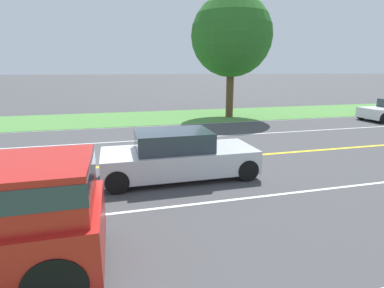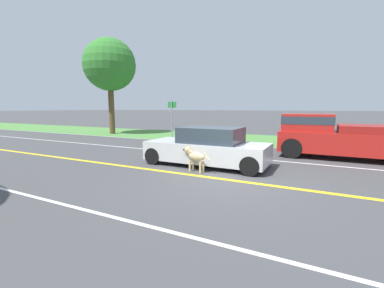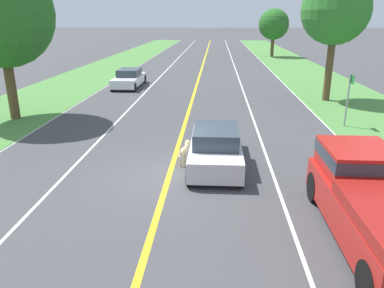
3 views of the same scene
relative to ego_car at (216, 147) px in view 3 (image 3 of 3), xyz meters
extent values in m
plane|color=#424244|center=(-1.54, -1.24, -0.65)|extent=(400.00, 400.00, 0.00)
cube|color=yellow|center=(-1.54, -1.24, -0.65)|extent=(0.18, 160.00, 0.01)
cube|color=white|center=(1.96, -1.24, -0.65)|extent=(0.10, 160.00, 0.01)
cube|color=white|center=(-5.04, -1.24, -0.65)|extent=(0.10, 160.00, 0.01)
cube|color=silver|center=(0.00, 0.04, -0.14)|extent=(1.78, 4.47, 0.68)
cube|color=#2D3842|center=(0.00, -0.14, 0.48)|extent=(1.53, 2.15, 0.56)
cylinder|color=black|center=(0.80, 1.87, -0.34)|extent=(0.22, 0.63, 0.63)
cylinder|color=black|center=(0.80, -1.78, -0.34)|extent=(0.22, 0.63, 0.63)
cylinder|color=black|center=(-0.80, 1.87, -0.34)|extent=(0.22, 0.63, 0.63)
cylinder|color=black|center=(-0.80, -1.78, -0.34)|extent=(0.22, 0.63, 0.63)
ellipsoid|color=#D1B784|center=(-1.12, -0.10, -0.13)|extent=(0.39, 0.70, 0.28)
cylinder|color=#D1B784|center=(-0.99, 0.11, -0.46)|extent=(0.07, 0.07, 0.39)
cylinder|color=#D1B784|center=(-1.12, -0.34, -0.46)|extent=(0.07, 0.07, 0.39)
cylinder|color=#D1B784|center=(-1.13, 0.15, -0.46)|extent=(0.07, 0.07, 0.39)
cylinder|color=#D1B784|center=(-1.26, -0.30, -0.46)|extent=(0.07, 0.07, 0.39)
cylinder|color=#D1B784|center=(-1.05, 0.18, -0.01)|extent=(0.18, 0.21, 0.18)
sphere|color=#D1B784|center=(-1.02, 0.29, 0.05)|extent=(0.28, 0.28, 0.23)
ellipsoid|color=#331E14|center=(-0.97, 0.44, 0.03)|extent=(0.13, 0.13, 0.09)
cone|color=tan|center=(-0.96, 0.26, 0.14)|extent=(0.09, 0.09, 0.10)
cone|color=tan|center=(-1.08, 0.29, 0.14)|extent=(0.09, 0.09, 0.10)
cylinder|color=#D1B784|center=(-1.24, -0.51, -0.08)|extent=(0.12, 0.25, 0.25)
cube|color=red|center=(3.74, -4.69, 0.03)|extent=(1.97, 5.31, 0.86)
cube|color=red|center=(3.74, -3.15, 0.82)|extent=(1.73, 2.01, 0.73)
cube|color=#2D3842|center=(3.74, -3.15, 0.93)|extent=(1.75, 2.03, 0.32)
cylinder|color=black|center=(4.63, -2.62, -0.23)|extent=(0.22, 0.84, 0.84)
cylinder|color=black|center=(2.84, -2.62, -0.23)|extent=(0.22, 0.84, 0.84)
cylinder|color=black|center=(2.84, -6.75, -0.23)|extent=(0.22, 0.84, 0.84)
cube|color=white|center=(-6.70, 15.76, -0.16)|extent=(1.78, 4.77, 0.63)
cube|color=#2D3842|center=(-6.70, 15.95, 0.41)|extent=(1.53, 2.29, 0.51)
cylinder|color=black|center=(-7.50, 13.79, -0.34)|extent=(0.22, 0.64, 0.64)
cylinder|color=black|center=(-7.50, 17.73, -0.34)|extent=(0.22, 0.64, 0.64)
cylinder|color=black|center=(-5.89, 13.79, -0.34)|extent=(0.22, 0.64, 0.64)
cylinder|color=black|center=(-5.89, 17.73, -0.34)|extent=(0.22, 0.64, 0.64)
cylinder|color=brown|center=(7.00, 11.48, 1.42)|extent=(0.44, 0.44, 4.14)
sphere|color=#337A2D|center=(7.00, 11.48, 4.81)|extent=(4.07, 4.07, 4.07)
cylinder|color=brown|center=(7.42, 39.67, 0.82)|extent=(0.44, 0.44, 2.94)
sphere|color=#286623|center=(7.42, 39.67, 3.58)|extent=(3.98, 3.98, 3.98)
cylinder|color=brown|center=(-10.49, 5.80, 1.12)|extent=(0.49, 0.49, 3.54)
sphere|color=#286623|center=(-10.49, 5.80, 4.56)|extent=(5.15, 5.15, 5.15)
cylinder|color=gray|center=(6.24, 5.37, 0.63)|extent=(0.08, 0.08, 2.56)
cube|color=#238438|center=(6.30, 5.37, 1.66)|extent=(0.03, 0.64, 0.40)
camera|label=1|loc=(8.32, -1.76, 2.48)|focal=28.00mm
camera|label=2|loc=(-8.57, -3.73, 1.45)|focal=24.00mm
camera|label=3|loc=(-0.04, -12.61, 4.38)|focal=35.00mm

